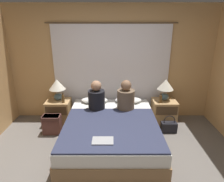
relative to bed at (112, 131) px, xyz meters
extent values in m
plane|color=#66605B|center=(0.00, -0.80, -0.23)|extent=(16.00, 16.00, 0.00)
cube|color=tan|center=(0.00, 1.14, 1.02)|extent=(4.56, 0.06, 2.50)
cube|color=white|center=(0.00, 1.08, 0.82)|extent=(2.52, 0.02, 2.10)
cylinder|color=brown|center=(0.00, 1.08, 1.89)|extent=(2.72, 0.02, 0.02)
cube|color=olive|center=(0.00, 0.00, -0.10)|extent=(1.67, 2.05, 0.25)
cube|color=white|center=(0.00, 0.00, 0.13)|extent=(1.63, 2.01, 0.21)
cube|color=tan|center=(-1.15, 0.76, 0.04)|extent=(0.50, 0.44, 0.53)
cube|color=#4C3823|center=(-1.15, 0.54, 0.17)|extent=(0.44, 0.02, 0.19)
cube|color=tan|center=(1.15, 0.76, 0.04)|extent=(0.50, 0.44, 0.53)
cube|color=#4C3823|center=(1.15, 0.54, 0.17)|extent=(0.44, 0.02, 0.19)
ellipsoid|color=slate|center=(-1.15, 0.81, 0.38)|extent=(0.18, 0.18, 0.15)
cylinder|color=#B2A893|center=(-1.15, 0.81, 0.50)|extent=(0.02, 0.02, 0.09)
cone|color=silver|center=(-1.15, 0.81, 0.65)|extent=(0.34, 0.34, 0.22)
ellipsoid|color=slate|center=(1.15, 0.81, 0.38)|extent=(0.18, 0.18, 0.15)
cylinder|color=#B2A893|center=(1.15, 0.81, 0.50)|extent=(0.02, 0.02, 0.09)
cone|color=silver|center=(1.15, 0.81, 0.65)|extent=(0.34, 0.34, 0.22)
ellipsoid|color=white|center=(-0.37, 0.82, 0.29)|extent=(0.57, 0.32, 0.12)
ellipsoid|color=white|center=(0.37, 0.82, 0.29)|extent=(0.57, 0.32, 0.12)
cube|color=#2D334C|center=(0.00, -0.28, 0.25)|extent=(1.61, 1.43, 0.03)
cylinder|color=black|center=(-0.29, 0.47, 0.43)|extent=(0.33, 0.33, 0.40)
sphere|color=#A87A5B|center=(-0.29, 0.47, 0.73)|extent=(0.21, 0.21, 0.21)
cylinder|color=brown|center=(0.29, 0.47, 0.44)|extent=(0.35, 0.35, 0.41)
sphere|color=#846047|center=(0.29, 0.47, 0.74)|extent=(0.21, 0.21, 0.21)
cylinder|color=#513819|center=(-1.01, 0.65, 0.38)|extent=(0.06, 0.06, 0.16)
cylinder|color=#513819|center=(-1.01, 0.65, 0.49)|extent=(0.02, 0.02, 0.06)
cylinder|color=#513819|center=(1.03, 0.65, 0.38)|extent=(0.07, 0.07, 0.16)
cylinder|color=#513819|center=(1.03, 0.65, 0.49)|extent=(0.02, 0.02, 0.06)
cube|color=#9EA0A5|center=(-0.12, -0.71, 0.27)|extent=(0.31, 0.21, 0.02)
cube|color=brown|center=(-1.19, 0.33, -0.03)|extent=(0.35, 0.20, 0.39)
cube|color=#452824|center=(-1.19, 0.31, 0.12)|extent=(0.32, 0.21, 0.08)
cube|color=black|center=(1.17, 0.37, -0.12)|extent=(0.31, 0.15, 0.21)
torus|color=black|center=(1.17, 0.37, 0.02)|extent=(0.23, 0.02, 0.23)
camera|label=1|loc=(0.01, -3.21, 1.94)|focal=32.00mm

